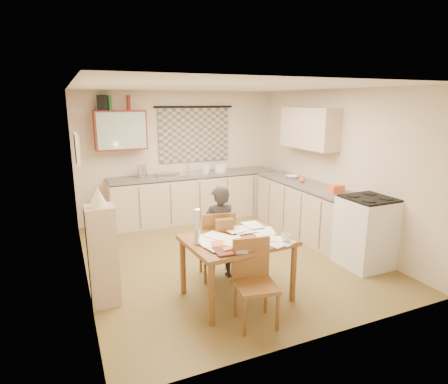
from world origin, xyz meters
name	(u,v)px	position (x,y,z in m)	size (l,w,h in m)	color
floor	(226,256)	(0.00, 0.00, -0.01)	(4.00, 4.50, 0.02)	brown
ceiling	(226,86)	(0.00, 0.00, 2.51)	(4.00, 4.50, 0.02)	white
wall_back	(180,156)	(0.00, 2.26, 1.25)	(4.00, 0.02, 2.50)	beige
wall_front	(325,220)	(0.00, -2.26, 1.25)	(4.00, 0.02, 2.50)	beige
wall_left	(78,188)	(-2.01, 0.00, 1.25)	(0.02, 4.50, 2.50)	beige
wall_right	(336,166)	(2.01, 0.00, 1.25)	(0.02, 4.50, 2.50)	beige
window_blind	(194,135)	(0.30, 2.22, 1.65)	(1.45, 0.03, 1.05)	#385478
curtain_rod	(194,107)	(0.30, 2.20, 2.20)	(0.04, 0.04, 1.60)	black
wall_cabinet	(120,130)	(-1.15, 2.08, 1.80)	(0.90, 0.34, 0.70)	maroon
wall_cabinet_glass	(122,131)	(-1.15, 1.91, 1.80)	(0.84, 0.02, 0.64)	#99B2A5
upper_cabinet_right	(309,128)	(1.83, 0.55, 1.85)	(0.34, 1.30, 0.70)	tan
framed_print	(77,149)	(-1.97, 0.40, 1.70)	(0.04, 0.50, 0.40)	beige
print_canvas	(79,148)	(-1.95, 0.40, 1.70)	(0.01, 0.42, 0.32)	beige
counter_back	(195,197)	(0.19, 1.95, 0.45)	(3.30, 0.62, 0.92)	tan
counter_right	(315,213)	(1.70, 0.06, 0.45)	(0.62, 2.95, 0.92)	tan
stove	(366,232)	(1.70, -1.10, 0.50)	(0.65, 0.65, 1.01)	white
sink	(194,176)	(0.18, 1.95, 0.88)	(0.55, 0.45, 0.10)	silver
tap	(188,166)	(0.12, 2.13, 1.06)	(0.03, 0.03, 0.28)	silver
dish_rack	(166,175)	(-0.38, 1.95, 0.95)	(0.35, 0.30, 0.06)	silver
kettle	(142,172)	(-0.83, 1.95, 1.04)	(0.18, 0.18, 0.24)	silver
mixing_bowl	(220,168)	(0.74, 1.95, 1.00)	(0.24, 0.24, 0.16)	white
soap_bottle	(206,167)	(0.45, 2.00, 1.02)	(0.12, 0.12, 0.21)	white
bowl	(292,177)	(1.70, 0.82, 0.95)	(0.30, 0.30, 0.06)	white
orange_bag	(336,189)	(1.70, -0.40, 0.98)	(0.22, 0.16, 0.12)	#D35B2A
fruit_orange	(302,180)	(1.65, 0.43, 0.97)	(0.10, 0.10, 0.10)	#D35B2A
speaker	(102,103)	(-1.43, 2.08, 2.28)	(0.16, 0.20, 0.26)	black
bottle_green	(110,103)	(-1.30, 2.08, 2.28)	(0.07, 0.07, 0.26)	#195926
bottle_brown	(129,103)	(-0.98, 2.08, 2.28)	(0.07, 0.07, 0.26)	maroon
dining_table	(237,267)	(-0.37, -1.18, 0.38)	(1.26, 1.00, 0.75)	brown
chair_far	(216,257)	(-0.40, -0.60, 0.29)	(0.50, 0.50, 0.94)	brown
chair_near	(255,299)	(-0.43, -1.75, 0.28)	(0.47, 0.47, 0.90)	brown
person	(219,233)	(-0.37, -0.62, 0.63)	(0.48, 0.33, 1.26)	black
shelf_stand	(103,256)	(-1.84, -0.70, 0.59)	(0.32, 0.30, 1.18)	tan
lampshade	(98,197)	(-1.84, -0.70, 1.29)	(0.20, 0.20, 0.22)	beige
letter_rack	(224,225)	(-0.41, -0.90, 0.83)	(0.22, 0.10, 0.16)	brown
mug	(286,238)	(0.09, -1.50, 0.80)	(0.15, 0.15, 0.09)	white
magazine	(215,252)	(-0.78, -1.49, 0.76)	(0.21, 0.27, 0.02)	maroon
book	(211,246)	(-0.75, -1.31, 0.76)	(0.25, 0.30, 0.02)	#D35B2A
orange_box	(228,250)	(-0.63, -1.50, 0.77)	(0.12, 0.08, 0.04)	#D35B2A
eyeglasses	(263,243)	(-0.17, -1.45, 0.76)	(0.13, 0.04, 0.02)	black
candle_holder	(197,237)	(-0.86, -1.17, 0.84)	(0.06, 0.06, 0.18)	silver
candle	(196,219)	(-0.87, -1.15, 1.04)	(0.02, 0.02, 0.22)	white
candle_flame	(198,209)	(-0.85, -1.19, 1.16)	(0.02, 0.02, 0.02)	#FFCC66
papers	(243,238)	(-0.33, -1.23, 0.76)	(1.07, 0.93, 0.03)	white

